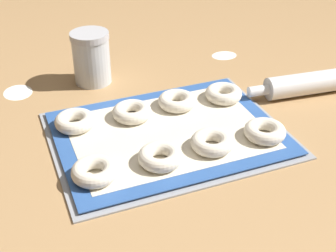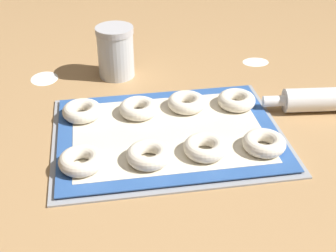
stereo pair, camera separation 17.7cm
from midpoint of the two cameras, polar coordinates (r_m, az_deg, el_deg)
The scene contains 14 objects.
ground_plane at distance 1.00m, azimuth 4.98°, elevation -1.24°, with size 2.80×2.80×0.00m, color #A87F51.
baking_tray at distance 1.00m, azimuth 5.07°, elevation -1.32°, with size 0.49×0.37×0.01m.
baking_mat at distance 0.99m, azimuth 5.09°, elevation -1.06°, with size 0.47×0.35×0.00m.
bagel_front_far_left at distance 0.89m, azimuth -4.99°, elevation -4.60°, with size 0.09×0.09×0.03m.
bagel_front_mid_left at distance 0.90m, azimuth 3.24°, elevation -3.90°, with size 0.09×0.09×0.03m.
bagel_front_mid_right at distance 0.93m, azimuth 10.02°, elevation -2.93°, with size 0.09×0.09×0.03m.
bagel_front_far_right at distance 0.97m, azimuth 16.84°, elevation -2.33°, with size 0.09×0.09×0.03m.
bagel_back_far_left at distance 1.04m, azimuth -5.73°, elevation 1.57°, with size 0.09×0.09×0.03m.
bagel_back_mid_left at distance 1.04m, azimuth 1.22°, elevation 1.90°, with size 0.09×0.09×0.03m.
bagel_back_mid_right at distance 1.07m, azimuth 7.01°, elevation 2.62°, with size 0.09×0.09×0.03m.
bagel_back_far_right at distance 1.10m, azimuth 12.95°, elevation 2.84°, with size 0.09×0.09×0.03m.
flour_canister at distance 1.21m, azimuth -2.25°, elevation 8.85°, with size 0.10×0.10×0.13m.
flour_patch_near at distance 1.35m, azimuth 14.38°, elevation 7.44°, with size 0.07×0.06×0.00m.
flour_patch_far at distance 1.25m, azimuth -11.00°, elevation 5.56°, with size 0.07×0.08×0.00m.
Camera 2 is at (-0.14, -0.83, 0.56)m, focal length 50.00 mm.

